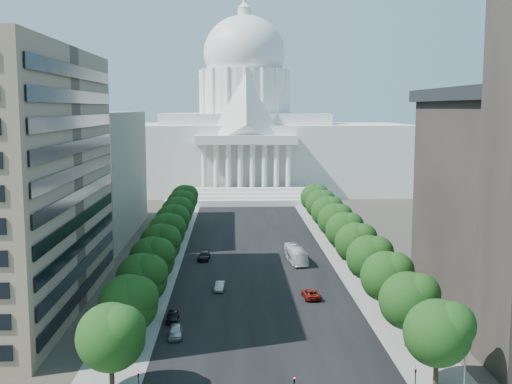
{
  "coord_description": "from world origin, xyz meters",
  "views": [
    {
      "loc": [
        -4.67,
        -55.64,
        30.94
      ],
      "look_at": [
        0.11,
        72.96,
        14.06
      ],
      "focal_mm": 45.0,
      "sensor_mm": 36.0,
      "label": 1
    }
  ],
  "objects": [
    {
      "name": "streetlight_c",
      "position": [
        19.9,
        60.0,
        5.82
      ],
      "size": [
        2.61,
        0.44,
        9.0
      ],
      "color": "gray",
      "rests_on": "ground"
    },
    {
      "name": "tree_r_b",
      "position": [
        18.34,
        23.81,
        6.45
      ],
      "size": [
        7.79,
        7.6,
        9.97
      ],
      "color": "#33261C",
      "rests_on": "ground"
    },
    {
      "name": "tree_l_f",
      "position": [
        -17.66,
        71.81,
        6.45
      ],
      "size": [
        7.79,
        7.6,
        9.97
      ],
      "color": "#33261C",
      "rests_on": "ground"
    },
    {
      "name": "tree_r_i",
      "position": [
        18.34,
        107.81,
        6.45
      ],
      "size": [
        7.79,
        7.6,
        9.97
      ],
      "color": "#33261C",
      "rests_on": "ground"
    },
    {
      "name": "tree_r_d",
      "position": [
        18.34,
        47.81,
        6.45
      ],
      "size": [
        7.79,
        7.6,
        9.97
      ],
      "color": "#33261C",
      "rests_on": "ground"
    },
    {
      "name": "tree_l_a",
      "position": [
        -17.66,
        11.81,
        6.45
      ],
      "size": [
        7.79,
        7.6,
        9.97
      ],
      "color": "#33261C",
      "rests_on": "ground"
    },
    {
      "name": "streetlight_f",
      "position": [
        19.9,
        135.0,
        5.82
      ],
      "size": [
        2.61,
        0.44,
        9.0
      ],
      "color": "gray",
      "rests_on": "ground"
    },
    {
      "name": "tree_r_g",
      "position": [
        18.34,
        83.81,
        6.45
      ],
      "size": [
        7.79,
        7.6,
        9.97
      ],
      "color": "#33261C",
      "rests_on": "ground"
    },
    {
      "name": "tree_l_c",
      "position": [
        -17.66,
        35.81,
        6.45
      ],
      "size": [
        7.79,
        7.6,
        9.97
      ],
      "color": "#33261C",
      "rests_on": "ground"
    },
    {
      "name": "car_dark_b",
      "position": [
        -10.54,
        73.21,
        0.81
      ],
      "size": [
        2.68,
        5.73,
        1.62
      ],
      "primitive_type": "imported",
      "rotation": [
        0.0,
        0.0,
        -0.08
      ],
      "color": "black",
      "rests_on": "ground"
    },
    {
      "name": "streetlight_d",
      "position": [
        19.9,
        85.0,
        5.82
      ],
      "size": [
        2.61,
        0.44,
        9.0
      ],
      "color": "gray",
      "rests_on": "ground"
    },
    {
      "name": "tree_r_j",
      "position": [
        18.34,
        119.81,
        6.45
      ],
      "size": [
        7.79,
        7.6,
        9.97
      ],
      "color": "#33261C",
      "rests_on": "ground"
    },
    {
      "name": "tree_l_e",
      "position": [
        -17.66,
        59.81,
        6.45
      ],
      "size": [
        7.79,
        7.6,
        9.97
      ],
      "color": "#33261C",
      "rests_on": "ground"
    },
    {
      "name": "tree_l_i",
      "position": [
        -17.66,
        107.81,
        6.45
      ],
      "size": [
        7.79,
        7.6,
        9.97
      ],
      "color": "#33261C",
      "rests_on": "ground"
    },
    {
      "name": "tree_r_e",
      "position": [
        18.34,
        59.81,
        6.45
      ],
      "size": [
        7.79,
        7.6,
        9.97
      ],
      "color": "#33261C",
      "rests_on": "ground"
    },
    {
      "name": "sidewalk_left",
      "position": [
        -19.0,
        90.0,
        0.0
      ],
      "size": [
        8.0,
        260.0,
        0.02
      ],
      "primitive_type": "cube",
      "color": "gray",
      "rests_on": "ground"
    },
    {
      "name": "tree_l_j",
      "position": [
        -17.66,
        119.81,
        6.45
      ],
      "size": [
        7.79,
        7.6,
        9.97
      ],
      "color": "#33261C",
      "rests_on": "ground"
    },
    {
      "name": "tree_l_g",
      "position": [
        -17.66,
        83.81,
        6.45
      ],
      "size": [
        7.79,
        7.6,
        9.97
      ],
      "color": "#33261C",
      "rests_on": "ground"
    },
    {
      "name": "tree_r_f",
      "position": [
        18.34,
        71.81,
        6.45
      ],
      "size": [
        7.79,
        7.6,
        9.97
      ],
      "color": "#33261C",
      "rests_on": "ground"
    },
    {
      "name": "streetlight_e",
      "position": [
        19.9,
        110.0,
        5.82
      ],
      "size": [
        2.61,
        0.44,
        9.0
      ],
      "color": "gray",
      "rests_on": "ground"
    },
    {
      "name": "car_red",
      "position": [
        8.08,
        45.71,
        0.76
      ],
      "size": [
        2.9,
        5.62,
        1.52
      ],
      "primitive_type": "imported",
      "rotation": [
        0.0,
        0.0,
        3.21
      ],
      "color": "maroon",
      "rests_on": "ground"
    },
    {
      "name": "sidewalk_right",
      "position": [
        19.0,
        90.0,
        0.0
      ],
      "size": [
        8.0,
        260.0,
        0.02
      ],
      "primitive_type": "cube",
      "color": "gray",
      "rests_on": "ground"
    },
    {
      "name": "tree_l_b",
      "position": [
        -17.66,
        23.81,
        6.45
      ],
      "size": [
        7.79,
        7.6,
        9.97
      ],
      "color": "#33261C",
      "rests_on": "ground"
    },
    {
      "name": "road_asphalt",
      "position": [
        0.0,
        90.0,
        0.0
      ],
      "size": [
        30.0,
        260.0,
        0.01
      ],
      "primitive_type": "cube",
      "color": "black",
      "rests_on": "ground"
    },
    {
      "name": "streetlight_a",
      "position": [
        19.9,
        10.0,
        5.82
      ],
      "size": [
        2.61,
        0.44,
        9.0
      ],
      "color": "gray",
      "rests_on": "ground"
    },
    {
      "name": "office_block_left_far",
      "position": [
        -48.0,
        100.0,
        15.0
      ],
      "size": [
        38.0,
        52.0,
        30.0
      ],
      "primitive_type": "cube",
      "color": "gray",
      "rests_on": "ground"
    },
    {
      "name": "tree_l_h",
      "position": [
        -17.66,
        95.81,
        6.45
      ],
      "size": [
        7.79,
        7.6,
        9.97
      ],
      "color": "#33261C",
      "rests_on": "ground"
    },
    {
      "name": "streetlight_b",
      "position": [
        19.9,
        35.0,
        5.82
      ],
      "size": [
        2.61,
        0.44,
        9.0
      ],
      "color": "gray",
      "rests_on": "ground"
    },
    {
      "name": "traffic_signal_right",
      "position": [
        14.5,
        7.99,
        3.09
      ],
      "size": [
        0.18,
        0.49,
        4.3
      ],
      "color": "black",
      "rests_on": "ground"
    },
    {
      "name": "car_dark_a",
      "position": [
        -13.5,
        35.07,
        0.76
      ],
      "size": [
        1.92,
        4.5,
        1.52
      ],
      "primitive_type": "imported",
      "rotation": [
        0.0,
        0.0,
        0.03
      ],
      "color": "black",
      "rests_on": "ground"
    },
    {
      "name": "tree_r_c",
      "position": [
        18.34,
        35.81,
        6.45
      ],
      "size": [
        7.79,
        7.6,
        9.97
      ],
      "color": "#33261C",
      "rests_on": "ground"
    },
    {
      "name": "traffic_signal_left",
      "position": [
        -14.5,
        7.99,
        3.09
      ],
      "size": [
        0.18,
        0.49,
        4.3
      ],
      "color": "black",
      "rests_on": "ground"
    },
    {
      "name": "tree_r_a",
      "position": [
        18.34,
        11.81,
        6.45
      ],
      "size": [
        7.79,
        7.6,
        9.97
      ],
      "color": "#33261C",
      "rests_on": "ground"
    },
    {
      "name": "capitol",
      "position": [
        0.0,
        184.89,
        20.01
      ],
      "size": [
        120.0,
        56.0,
        73.0
      ],
      "color": "white",
      "rests_on": "ground"
    },
    {
      "name": "car_silver",
      "position": [
        -6.88,
        50.86,
        0.72
      ],
      "size": [
        1.89,
        4.47,
        1.44
      ],
      "primitive_type": "imported",
      "rotation": [
        0.0,
        0.0,
        -0.09
      ],
      "color": "#989A9F",
      "rests_on": "ground"
    },
    {
      "name": "tree_r_h",
      "position": [
        18.34,
        95.81,
        6.45
      ],
      "size": [
        7.79,
        7.6,
        9.97
      ],
      "color": "#33261C",
      "rests_on": "ground"
    },
    {
      "name": "tree_l_d",
      "position": [
        -17.66,
        47.81,
        6.45
      ],
      "size": [
        7.79,
        7.6,
        9.97
      ],
      "color": "#33261C",
      "rests_on": "ground"
    },
    {
      "name": "city_bus",
      "position": [
        8.09,
        70.55,
        1.59
      ],
      "size": [
        3.87,
        11.63,
        3.18
      ],
      "primitive_type": "imported",
      "rotation": [
        0.0,
        0.0,
        0.11
      ],
      "color": "silver",
      "rests_on": "ground"
    },
    {
      "name": "car_parked",
      "position": [
        -12.5,
        28.58,
        0.79
      ],
      "size": [
        2.11,
        4.73,
        1.58
      ],
      "primitive_type": "imported",
      "rotation": [
        0.0,
        0.0,
        0.05
      ],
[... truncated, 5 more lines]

